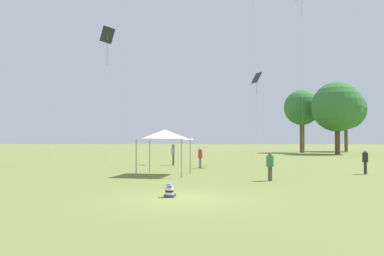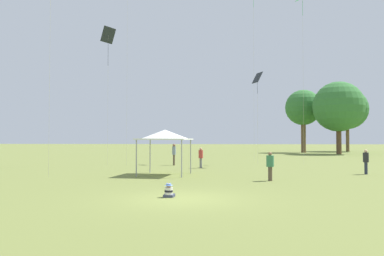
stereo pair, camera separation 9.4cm
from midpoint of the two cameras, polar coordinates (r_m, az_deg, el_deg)
name	(u,v)px [view 1 (the left image)]	position (r m, az deg, el deg)	size (l,w,h in m)	color
ground_plane	(184,199)	(13.99, -1.50, -10.75)	(300.00, 300.00, 0.00)	olive
seated_toddler	(170,191)	(14.40, -3.64, -9.62)	(0.42, 0.50, 0.53)	#383D56
person_standing_0	(365,160)	(25.85, 24.80, -4.39)	(0.48, 0.48, 1.55)	#282D42
person_standing_1	(200,156)	(28.40, 1.17, -4.28)	(0.38, 0.38, 1.55)	slate
person_standing_2	(173,152)	(31.42, -2.95, -3.70)	(0.36, 0.36, 1.81)	brown
person_standing_4	(270,164)	(20.23, 11.68, -5.38)	(0.52, 0.52, 1.52)	brown
canopy_tent	(165,135)	(22.99, -4.32, -1.07)	(3.30, 3.30, 2.78)	white
kite_1	(257,80)	(34.11, 9.74, 7.29)	(0.94, 1.21, 8.16)	#1E2328
kite_3	(302,4)	(35.95, 16.30, 17.74)	(1.20, 1.28, 15.05)	green
kite_5	(107,38)	(34.01, -12.84, 13.29)	(1.12, 1.44, 11.83)	#1E2328
distant_tree_0	(337,107)	(58.97, 21.19, 3.03)	(7.35, 7.35, 10.65)	brown
distant_tree_1	(346,109)	(72.32, 22.34, 2.67)	(7.20, 7.20, 11.17)	brown
distant_tree_2	(302,108)	(63.59, 16.36, 2.95)	(5.77, 5.77, 10.24)	brown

